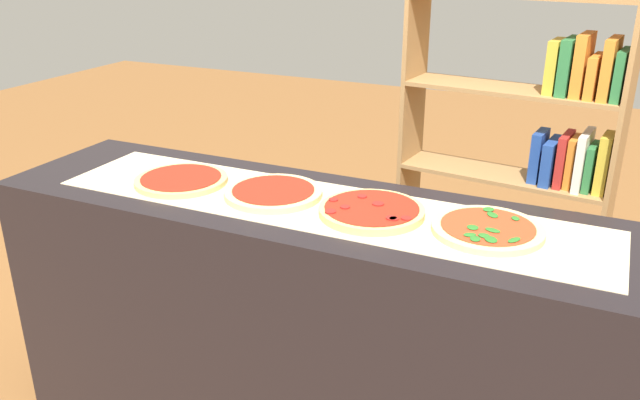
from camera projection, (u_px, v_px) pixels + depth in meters
name	position (u px, v px, depth m)	size (l,w,h in m)	color
counter	(320.00, 337.00, 2.18)	(2.17, 0.57, 0.96)	black
parchment_paper	(320.00, 206.00, 2.00)	(1.75, 0.38, 0.00)	beige
pizza_plain_0	(181.00, 180.00, 2.18)	(0.31, 0.31, 0.02)	#DBB26B
pizza_plain_1	(273.00, 193.00, 2.07)	(0.31, 0.31, 0.02)	#E5C17F
pizza_pepperoni_2	(371.00, 211.00, 1.93)	(0.32, 0.32, 0.03)	#DBB26B
pizza_spinach_3	(488.00, 229.00, 1.82)	(0.31, 0.31, 0.03)	#E5C17F
bookshelf	(533.00, 182.00, 2.77)	(0.93, 0.35, 1.53)	#A87A47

